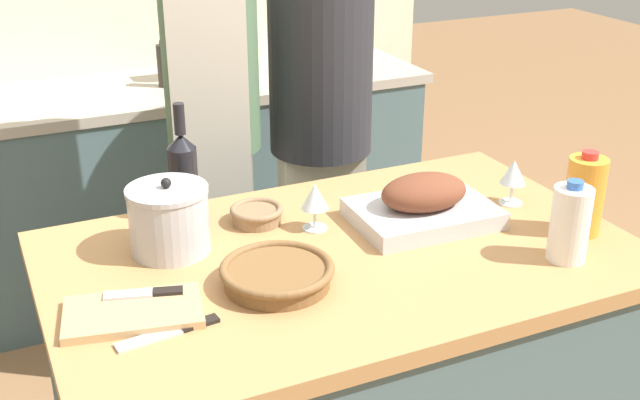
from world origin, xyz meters
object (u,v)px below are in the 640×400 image
stand_mixer (211,48)px  stock_pot (169,219)px  cutting_board (133,312)px  person_cook_guest (321,118)px  condiment_bottle_short (164,65)px  person_cook_aproned (213,104)px  juice_jug (584,195)px  knife_chef (172,332)px  wicker_basket (277,274)px  knife_paring (146,293)px  mixing_bowl (257,214)px  wine_glass_right (513,174)px  roasting_pan (423,204)px  wine_glass_left (315,198)px  milk_jug (570,224)px  wine_bottle_green (183,174)px

stand_mixer → stock_pot: bearing=-111.2°
cutting_board → person_cook_guest: person_cook_guest is taller
condiment_bottle_short → person_cook_aproned: bearing=-91.9°
juice_jug → knife_chef: size_ratio=0.99×
wicker_basket → knife_paring: (-0.27, 0.05, -0.01)m
juice_jug → person_cook_guest: size_ratio=0.13×
mixing_bowl → wine_glass_right: bearing=-14.7°
wicker_basket → person_cook_guest: person_cook_guest is taller
roasting_pan → stand_mixer: bearing=91.8°
wine_glass_left → juice_jug: bearing=-26.2°
juice_jug → milk_jug: (-0.13, -0.10, -0.01)m
cutting_board → wine_glass_right: size_ratio=2.47×
milk_jug → wine_glass_left: 0.60m
milk_jug → person_cook_guest: person_cook_guest is taller
person_cook_aproned → condiment_bottle_short: bearing=107.9°
person_cook_guest → roasting_pan: bearing=-84.2°
cutting_board → condiment_bottle_short: size_ratio=1.61×
juice_jug → knife_paring: (-1.04, 0.12, -0.08)m
juice_jug → wine_glass_right: (-0.05, 0.21, -0.01)m
wicker_basket → juice_jug: juice_jug is taller
wine_glass_right → knife_chef: 1.01m
stock_pot → wine_glass_left: 0.35m
wine_glass_left → knife_paring: bearing=-159.6°
cutting_board → knife_chef: cutting_board is taller
condiment_bottle_short → person_cook_aproned: (-0.02, -0.72, 0.04)m
cutting_board → wine_glass_left: (0.50, 0.21, 0.07)m
cutting_board → mixing_bowl: size_ratio=2.24×
person_cook_aproned → wine_bottle_green: bearing=-94.8°
wine_glass_left → knife_paring: wine_glass_left is taller
stock_pot → stand_mixer: stand_mixer is taller
cutting_board → milk_jug: 0.97m
stock_pot → juice_jug: (0.93, -0.32, 0.02)m
person_cook_aproned → mixing_bowl: bearing=-79.1°
wine_bottle_green → knife_chef: (-0.17, -0.51, -0.12)m
milk_jug → wine_bottle_green: bearing=141.1°
wine_bottle_green → person_cook_aproned: (0.25, 0.56, -0.01)m
mixing_bowl → roasting_pan: bearing=-24.4°
cutting_board → mixing_bowl: mixing_bowl is taller
condiment_bottle_short → person_cook_aproned: size_ratio=0.10×
wicker_basket → milk_jug: size_ratio=1.29×
juice_jug → person_cook_aproned: person_cook_aproned is taller
knife_chef → roasting_pan: bearing=18.0°
roasting_pan → knife_paring: 0.73m
person_cook_aproned → wicker_basket: bearing=-80.3°
juice_jug → stand_mixer: bearing=101.7°
stand_mixer → condiment_bottle_short: bearing=-175.2°
milk_jug → knife_paring: bearing=166.9°
stock_pot → wine_glass_right: 0.89m
wine_glass_right → knife_paring: (-0.99, -0.09, -0.06)m
mixing_bowl → condiment_bottle_short: size_ratio=0.72×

